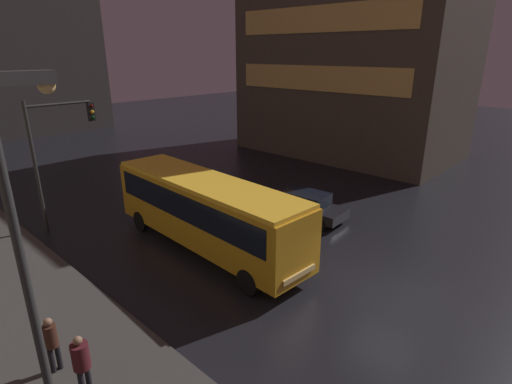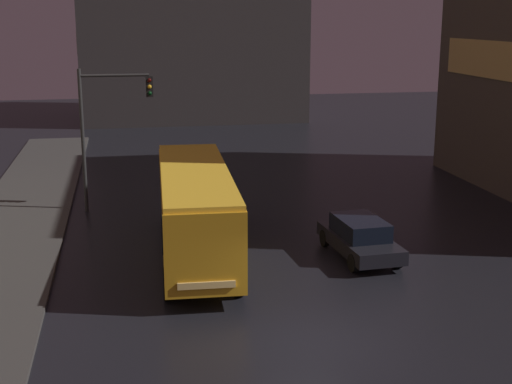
# 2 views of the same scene
# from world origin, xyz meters

# --- Properties ---
(ground_plane) EXTENTS (120.00, 120.00, 0.00)m
(ground_plane) POSITION_xyz_m (0.00, 0.00, 0.00)
(ground_plane) COLOR black
(sidewalk_left) EXTENTS (4.00, 48.00, 0.15)m
(sidewalk_left) POSITION_xyz_m (-9.00, 10.00, 0.07)
(sidewalk_left) COLOR #3D3A38
(sidewalk_left) RESTS_ON ground
(bus_near) EXTENTS (2.87, 10.56, 3.23)m
(bus_near) POSITION_xyz_m (-2.11, 7.43, 1.99)
(bus_near) COLOR orange
(bus_near) RESTS_ON ground
(car_taxi) EXTENTS (2.06, 4.40, 1.43)m
(car_taxi) POSITION_xyz_m (3.69, 6.42, 0.74)
(car_taxi) COLOR black
(car_taxi) RESTS_ON ground
(traffic_light_main) EXTENTS (3.18, 0.35, 6.29)m
(traffic_light_main) POSITION_xyz_m (-5.20, 14.47, 4.24)
(traffic_light_main) COLOR #2D2D2D
(traffic_light_main) RESTS_ON ground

